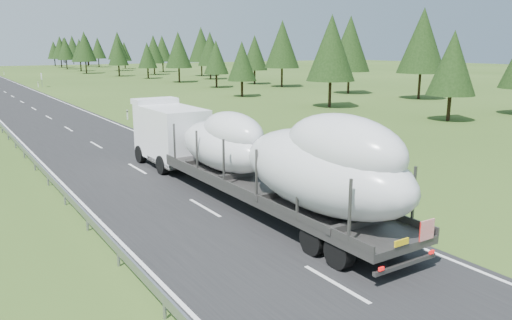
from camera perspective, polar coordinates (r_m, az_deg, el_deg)
ground at (r=23.24m, az=-5.89°, el=-5.49°), size 400.00×400.00×0.00m
highway_sign at (r=101.34m, az=-23.32°, el=8.68°), size 0.08×0.90×2.60m
tree_line_right at (r=139.55m, az=-12.14°, el=12.40°), size 28.12×303.13×12.64m
boat_truck at (r=22.83m, az=-0.32°, el=0.94°), size 3.47×21.77×4.98m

